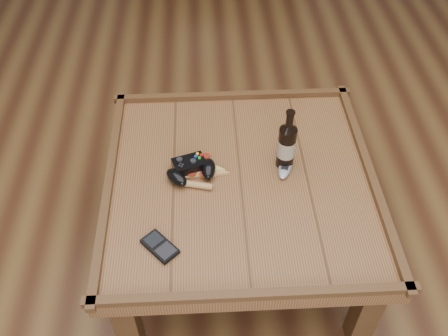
{
  "coord_description": "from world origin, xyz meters",
  "views": [
    {
      "loc": [
        -0.12,
        -1.24,
        1.82
      ],
      "look_at": [
        -0.06,
        -0.0,
        0.52
      ],
      "focal_mm": 40.0,
      "sensor_mm": 36.0,
      "label": 1
    }
  ],
  "objects_px": {
    "coffee_table": "(240,190)",
    "remote_control": "(286,164)",
    "beer_bottle": "(287,144)",
    "smartphone": "(160,246)",
    "game_controller": "(191,169)",
    "pizza_slice": "(199,171)"
  },
  "relations": [
    {
      "from": "coffee_table",
      "to": "remote_control",
      "type": "bearing_deg",
      "value": 18.84
    },
    {
      "from": "beer_bottle",
      "to": "smartphone",
      "type": "distance_m",
      "value": 0.59
    },
    {
      "from": "coffee_table",
      "to": "game_controller",
      "type": "distance_m",
      "value": 0.2
    },
    {
      "from": "beer_bottle",
      "to": "remote_control",
      "type": "bearing_deg",
      "value": -67.9
    },
    {
      "from": "coffee_table",
      "to": "beer_bottle",
      "type": "relative_size",
      "value": 3.96
    },
    {
      "from": "pizza_slice",
      "to": "remote_control",
      "type": "height_order",
      "value": "pizza_slice"
    },
    {
      "from": "coffee_table",
      "to": "remote_control",
      "type": "distance_m",
      "value": 0.2
    },
    {
      "from": "beer_bottle",
      "to": "game_controller",
      "type": "height_order",
      "value": "beer_bottle"
    },
    {
      "from": "coffee_table",
      "to": "beer_bottle",
      "type": "distance_m",
      "value": 0.25
    },
    {
      "from": "game_controller",
      "to": "beer_bottle",
      "type": "bearing_deg",
      "value": -12.07
    },
    {
      "from": "pizza_slice",
      "to": "smartphone",
      "type": "xyz_separation_m",
      "value": [
        -0.13,
        -0.34,
        -0.0
      ]
    },
    {
      "from": "pizza_slice",
      "to": "remote_control",
      "type": "bearing_deg",
      "value": 16.11
    },
    {
      "from": "smartphone",
      "to": "remote_control",
      "type": "height_order",
      "value": "remote_control"
    },
    {
      "from": "coffee_table",
      "to": "remote_control",
      "type": "xyz_separation_m",
      "value": [
        0.18,
        0.06,
        0.07
      ]
    },
    {
      "from": "pizza_slice",
      "to": "coffee_table",
      "type": "bearing_deg",
      "value": -2.97
    },
    {
      "from": "beer_bottle",
      "to": "game_controller",
      "type": "bearing_deg",
      "value": -174.18
    },
    {
      "from": "coffee_table",
      "to": "pizza_slice",
      "type": "bearing_deg",
      "value": 163.57
    },
    {
      "from": "pizza_slice",
      "to": "remote_control",
      "type": "xyz_separation_m",
      "value": [
        0.33,
        0.02,
        0.0
      ]
    },
    {
      "from": "game_controller",
      "to": "remote_control",
      "type": "xyz_separation_m",
      "value": [
        0.36,
        0.03,
        -0.01
      ]
    },
    {
      "from": "coffee_table",
      "to": "pizza_slice",
      "type": "distance_m",
      "value": 0.17
    },
    {
      "from": "remote_control",
      "to": "smartphone",
      "type": "bearing_deg",
      "value": -124.67
    },
    {
      "from": "game_controller",
      "to": "coffee_table",
      "type": "bearing_deg",
      "value": -28.79
    }
  ]
}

